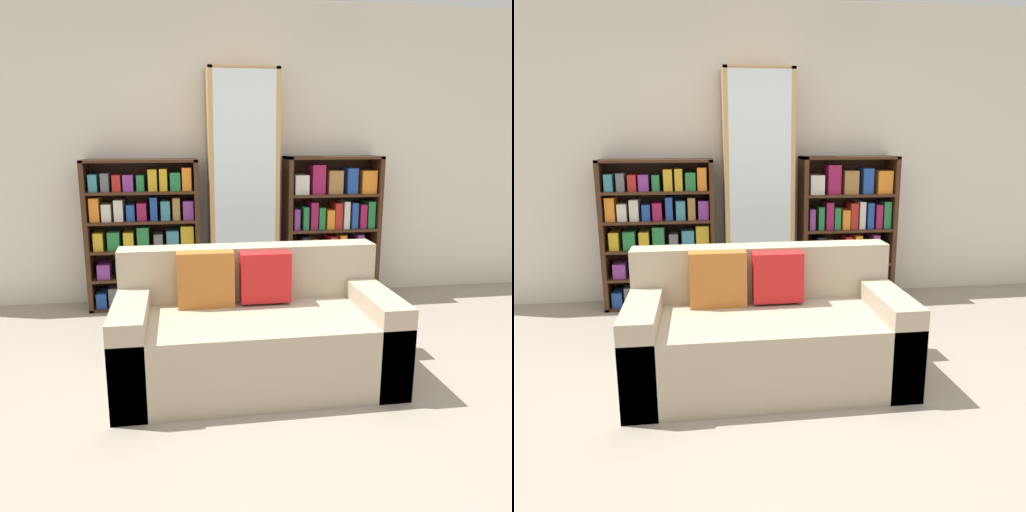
# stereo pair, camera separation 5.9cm
# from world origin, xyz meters

# --- Properties ---
(ground_plane) EXTENTS (16.00, 16.00, 0.00)m
(ground_plane) POSITION_xyz_m (0.00, 0.00, 0.00)
(ground_plane) COLOR gray
(wall_back) EXTENTS (6.44, 0.06, 2.70)m
(wall_back) POSITION_xyz_m (0.00, 2.33, 1.35)
(wall_back) COLOR silver
(wall_back) RESTS_ON ground
(couch) EXTENTS (1.71, 0.85, 0.81)m
(couch) POSITION_xyz_m (-0.16, 0.56, 0.30)
(couch) COLOR tan
(couch) RESTS_ON ground
(bookshelf_left) EXTENTS (0.99, 0.32, 1.33)m
(bookshelf_left) POSITION_xyz_m (-0.92, 2.12, 0.64)
(bookshelf_left) COLOR #3D2314
(bookshelf_left) RESTS_ON ground
(display_cabinet) EXTENTS (0.61, 0.36, 2.09)m
(display_cabinet) POSITION_xyz_m (-0.03, 2.11, 1.04)
(display_cabinet) COLOR tan
(display_cabinet) RESTS_ON ground
(bookshelf_right) EXTENTS (0.89, 0.32, 1.35)m
(bookshelf_right) POSITION_xyz_m (0.81, 2.12, 0.65)
(bookshelf_right) COLOR #3D2314
(bookshelf_right) RESTS_ON ground
(wine_bottle) EXTENTS (0.08, 0.08, 0.34)m
(wine_bottle) POSITION_xyz_m (0.37, 1.40, 0.14)
(wine_bottle) COLOR black
(wine_bottle) RESTS_ON ground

